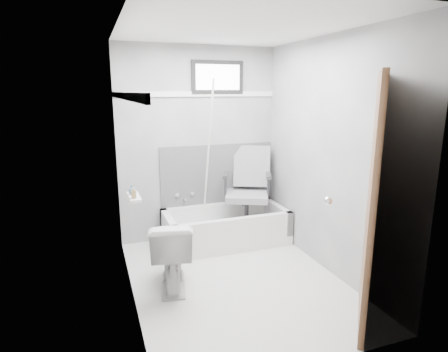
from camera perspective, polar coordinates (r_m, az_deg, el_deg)
name	(u,v)px	position (r m, az deg, el deg)	size (l,w,h in m)	color
floor	(236,280)	(3.91, 1.80, -15.57)	(2.60, 2.60, 0.00)	white
ceiling	(238,27)	(3.48, 2.09, 21.81)	(2.60, 2.60, 0.00)	silver
wall_back	(198,145)	(4.71, -3.91, 4.80)	(2.00, 0.02, 2.40)	slate
wall_front	(314,201)	(2.37, 13.60, -3.65)	(2.00, 0.02, 2.40)	slate
wall_left	(127,171)	(3.27, -14.59, 0.81)	(0.02, 2.60, 2.40)	slate
wall_right	(328,157)	(3.97, 15.50, 2.84)	(0.02, 2.60, 2.40)	slate
bathtub	(226,227)	(4.69, 0.26, -7.74)	(1.50, 0.70, 0.42)	silver
office_chair	(247,190)	(4.70, 3.50, -2.12)	(0.61, 0.61, 1.05)	slate
toilet	(172,253)	(3.69, -7.99, -11.55)	(0.39, 0.70, 0.68)	silver
door	(429,213)	(3.07, 28.74, -5.01)	(0.78, 0.78, 2.00)	brown
window	(217,77)	(4.73, -1.00, 14.81)	(0.66, 0.04, 0.40)	black
backerboard	(218,174)	(4.85, -0.96, 0.25)	(1.50, 0.02, 0.78)	#4C4C4F
trim_back	(198,94)	(4.65, -3.98, 12.35)	(2.00, 0.02, 0.06)	white
trim_left	(124,96)	(3.20, -14.99, 11.74)	(0.02, 2.60, 0.06)	white
pole	(208,159)	(4.52, -2.48, 2.55)	(0.02, 0.02, 1.95)	silver
shelf	(134,197)	(3.56, -13.54, -3.12)	(0.10, 0.32, 0.03)	silver
soap_bottle_a	(134,192)	(3.47, -13.61, -2.44)	(0.04, 0.04, 0.10)	olive
soap_bottle_b	(132,189)	(3.61, -13.85, -1.97)	(0.07, 0.07, 0.09)	#486884
faucet	(185,197)	(4.77, -6.01, -3.13)	(0.26, 0.10, 0.16)	silver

